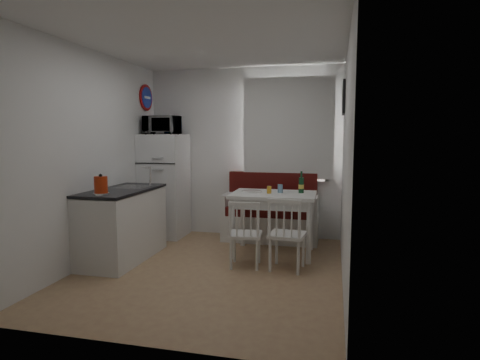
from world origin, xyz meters
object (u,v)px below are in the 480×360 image
object	(u,v)px
bench	(271,218)
chair_left	(244,227)
kitchen_counter	(123,224)
kettle	(101,185)
fridge	(165,186)
dining_table	(273,200)
wine_bottle	(301,182)
microwave	(162,125)
chair_right	(286,227)

from	to	relation	value
bench	chair_left	distance (m)	1.37
kitchen_counter	bench	distance (m)	2.16
bench	kettle	xyz separation A→B (m)	(-1.62, -1.89, 0.68)
kitchen_counter	kettle	world-z (taller)	kitchen_counter
fridge	kettle	world-z (taller)	fridge
kitchen_counter	bench	size ratio (longest dim) A/B	0.94
dining_table	fridge	world-z (taller)	fridge
wine_bottle	bench	bearing A→B (deg)	129.29
microwave	kettle	bearing A→B (deg)	-89.01
kitchen_counter	fridge	xyz separation A→B (m)	(0.02, 1.24, 0.34)
chair_right	kettle	bearing A→B (deg)	-159.44
fridge	kettle	distance (m)	1.79
kettle	microwave	bearing A→B (deg)	90.99
kitchen_counter	kettle	distance (m)	0.78
kitchen_counter	fridge	size ratio (longest dim) A/B	0.83
dining_table	chair_left	distance (m)	0.74
fridge	microwave	distance (m)	0.93
bench	chair_right	bearing A→B (deg)	-73.83
dining_table	chair_left	world-z (taller)	dining_table
kitchen_counter	chair_right	world-z (taller)	kitchen_counter
bench	fridge	bearing A→B (deg)	-176.10
chair_right	microwave	xyz separation A→B (m)	(-2.05, 1.20, 1.19)
bench	kettle	size ratio (longest dim) A/B	6.04
kettle	wine_bottle	world-z (taller)	kettle
bench	dining_table	distance (m)	0.82
bench	wine_bottle	world-z (taller)	wine_bottle
kettle	chair_right	bearing A→B (deg)	14.67
kitchen_counter	fridge	bearing A→B (deg)	89.10
kettle	dining_table	bearing A→B (deg)	33.86
kitchen_counter	microwave	xyz separation A→B (m)	(0.02, 1.19, 1.27)
fridge	wine_bottle	size ratio (longest dim) A/B	5.52
bench	chair_left	bearing A→B (deg)	-94.40
chair_right	wine_bottle	bearing A→B (deg)	88.37
microwave	wine_bottle	xyz separation A→B (m)	(2.15, -0.44, -0.76)
bench	fridge	size ratio (longest dim) A/B	0.89
fridge	chair_left	bearing A→B (deg)	-38.82
chair_right	kitchen_counter	bearing A→B (deg)	-174.31
kettle	bench	bearing A→B (deg)	49.38
microwave	wine_bottle	bearing A→B (deg)	-11.65
chair_right	kettle	size ratio (longest dim) A/B	1.98
dining_table	kettle	bearing A→B (deg)	-146.90
bench	microwave	xyz separation A→B (m)	(-1.65, -0.16, 1.39)
bench	kettle	distance (m)	2.59
bench	microwave	bearing A→B (deg)	-174.38
wine_bottle	dining_table	bearing A→B (deg)	-164.05
wine_bottle	chair_right	bearing A→B (deg)	-97.51
dining_table	chair_left	xyz separation A→B (m)	(-0.25, -0.65, -0.23)
kitchen_counter	chair_right	bearing A→B (deg)	-0.20
bench	dining_table	bearing A→B (deg)	-78.35
kettle	wine_bottle	size ratio (longest dim) A/B	0.81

